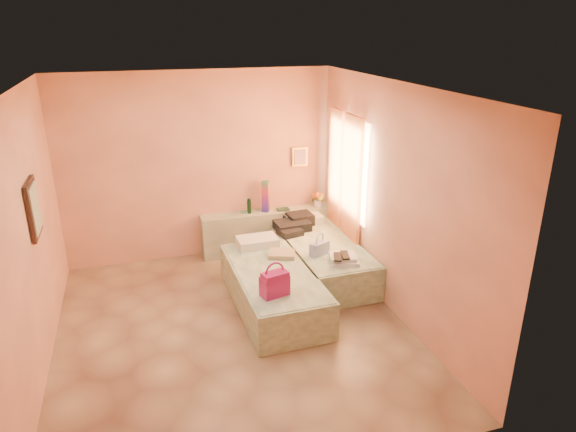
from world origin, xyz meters
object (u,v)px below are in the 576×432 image
water_bottle (249,206)px  magenta_handbag (275,283)px  bed_right (322,258)px  flower_vase (318,198)px  headboard_ledge (267,231)px  green_book (283,209)px  blue_handbag (319,249)px  bed_left (273,288)px  towel_stack (345,259)px

water_bottle → magenta_handbag: (-0.24, -2.29, -0.12)m
bed_right → flower_vase: flower_vase is taller
headboard_ledge → green_book: size_ratio=11.28×
flower_vase → blue_handbag: size_ratio=1.05×
bed_left → flower_vase: bearing=52.9°
water_bottle → green_book: (0.54, -0.03, -0.10)m
towel_stack → green_book: bearing=100.2°
headboard_ledge → towel_stack: size_ratio=5.86×
magenta_handbag → bed_left: bearing=61.7°
bed_left → blue_handbag: blue_handbag is taller
bed_left → blue_handbag: size_ratio=7.27×
blue_handbag → towel_stack: bearing=-80.0°
green_book → bed_left: bearing=-111.6°
bed_right → magenta_handbag: size_ratio=6.38×
magenta_handbag → towel_stack: size_ratio=0.89×
headboard_ledge → flower_vase: bearing=-2.3°
water_bottle → magenta_handbag: bearing=-96.0°
bed_right → towel_stack: 0.77m
headboard_ledge → blue_handbag: size_ratio=7.45×
flower_vase → magenta_handbag: (-1.35, -2.26, -0.15)m
green_book → flower_vase: (0.57, -0.01, 0.13)m
flower_vase → magenta_handbag: bearing=-120.9°
bed_left → green_book: 1.84m
headboard_ledge → bed_right: (0.52, -1.05, -0.08)m
headboard_ledge → green_book: 0.43m
water_bottle → bed_right: bearing=-52.6°
towel_stack → bed_left: bearing=176.7°
flower_vase → blue_handbag: flower_vase is taller
bed_left → towel_stack: size_ratio=5.71×
headboard_ledge → bed_left: bearing=-102.4°
bed_left → green_book: bearing=68.1°
headboard_ledge → magenta_handbag: size_ratio=6.54×
bed_left → water_bottle: 1.78m
green_book → flower_vase: flower_vase is taller
bed_right → magenta_handbag: (-1.05, -1.24, 0.40)m
bed_right → towel_stack: towel_stack is taller
bed_right → water_bottle: 1.42m
headboard_ledge → green_book: green_book is taller
green_book → flower_vase: size_ratio=0.63×
flower_vase → magenta_handbag: 2.64m
water_bottle → flower_vase: flower_vase is taller
towel_stack → magenta_handbag: bearing=-153.6°
bed_left → bed_right: same height
flower_vase → magenta_handbag: size_ratio=0.92×
magenta_handbag → towel_stack: 1.22m
bed_left → water_bottle: water_bottle is taller
headboard_ledge → water_bottle: bearing=179.9°
flower_vase → blue_handbag: 1.49m
water_bottle → headboard_ledge: bearing=-0.1°
bed_right → blue_handbag: 0.54m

